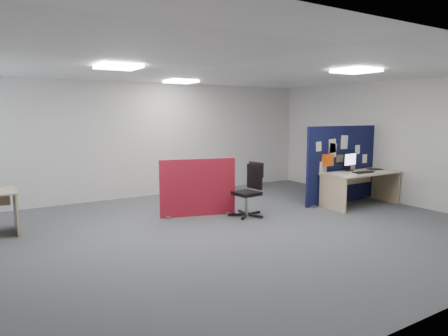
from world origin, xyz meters
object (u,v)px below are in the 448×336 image
monitor_main (350,161)px  navy_divider (341,165)px  main_desk (359,180)px  office_chair (251,186)px  red_divider (198,188)px

monitor_main → navy_divider: bearing=97.7°
main_desk → office_chair: office_chair is taller
red_divider → office_chair: (0.87, -0.52, 0.04)m
navy_divider → red_divider: navy_divider is taller
main_desk → red_divider: red_divider is taller
navy_divider → office_chair: bearing=178.1°
red_divider → office_chair: red_divider is taller
red_divider → monitor_main: bearing=2.4°
main_desk → monitor_main: bearing=105.6°
monitor_main → main_desk: bearing=-82.8°
navy_divider → red_divider: 3.35m
monitor_main → red_divider: bearing=158.2°
navy_divider → monitor_main: navy_divider is taller
monitor_main → red_divider: (-3.34, 0.80, -0.41)m
navy_divider → office_chair: navy_divider is taller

